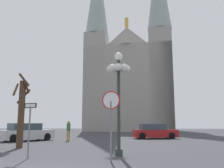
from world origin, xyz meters
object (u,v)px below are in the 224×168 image
stop_sign (111,112)px  one_way_arrow_sign (30,124)px  parked_car_near_red (154,132)px  pedestrian_walking (69,129)px  cathedral (130,73)px  bare_tree (21,111)px  street_lamp (119,80)px  parked_car_far_silver (26,133)px

stop_sign → one_way_arrow_sign: (-3.63, 0.55, -0.48)m
parked_car_near_red → pedestrian_walking: (-7.66, -3.85, 0.38)m
cathedral → bare_tree: (-6.88, -31.66, -8.95)m
stop_sign → one_way_arrow_sign: size_ratio=1.18×
bare_tree → cathedral: bearing=77.7°
street_lamp → pedestrian_walking: 10.51m
stop_sign → cathedral: bearing=88.7°
street_lamp → parked_car_near_red: street_lamp is taller
pedestrian_walking → street_lamp: bearing=-62.2°
bare_tree → pedestrian_walking: bearing=75.6°
street_lamp → parked_car_near_red: (2.91, 12.87, -2.94)m
cathedral → stop_sign: 37.70m
parked_car_near_red → bare_tree: bearing=-133.2°
cathedral → parked_car_far_silver: cathedral is taller
parked_car_near_red → pedestrian_walking: 8.58m
bare_tree → parked_car_near_red: 13.53m
cathedral → parked_car_near_red: (2.31, -21.86, -10.54)m
bare_tree → street_lamp: bearing=-26.1°
parked_car_far_silver → cathedral: bearing=70.6°
pedestrian_walking → bare_tree: bearing=-104.4°
cathedral → stop_sign: size_ratio=13.11×
one_way_arrow_sign → bare_tree: 5.02m
cathedral → pedestrian_walking: bearing=-101.8°
one_way_arrow_sign → parked_car_near_red: one_way_arrow_sign is taller
parked_car_near_red → pedestrian_walking: size_ratio=2.60×
stop_sign → parked_car_far_silver: 13.66m
one_way_arrow_sign → parked_car_far_silver: one_way_arrow_sign is taller
street_lamp → bare_tree: (-6.28, 3.07, -1.35)m
street_lamp → parked_car_near_red: size_ratio=1.11×
cathedral → one_way_arrow_sign: cathedral is taller
street_lamp → parked_car_far_silver: 12.70m
parked_car_far_silver → one_way_arrow_sign: bearing=-65.9°
cathedral → pedestrian_walking: size_ratio=21.39×
pedestrian_walking → one_way_arrow_sign: bearing=-85.0°
stop_sign → pedestrian_walking: stop_sign is taller
parked_car_near_red → cathedral: bearing=96.0°
stop_sign → pedestrian_walking: bearing=112.6°
pedestrian_walking → stop_sign: bearing=-67.4°
stop_sign → bare_tree: bearing=141.0°
one_way_arrow_sign → cathedral: bearing=82.9°
cathedral → stop_sign: (-0.84, -36.54, -9.24)m
cathedral → street_lamp: 35.55m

